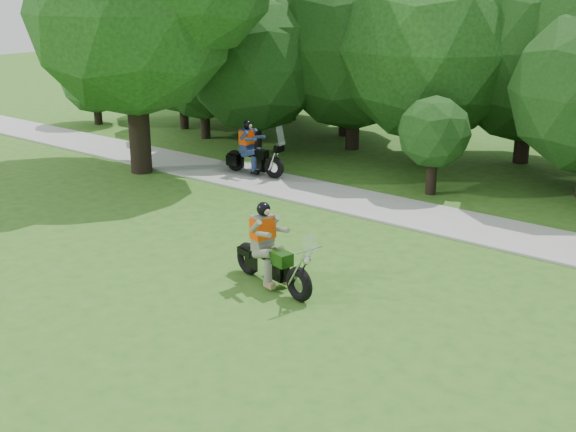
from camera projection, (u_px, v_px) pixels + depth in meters
The scene contains 5 objects.
ground at pixel (253, 344), 12.34m from camera, with size 100.00×100.00×0.00m, color #2D5D1A.
walkway at pixel (461, 224), 18.27m from camera, with size 60.00×2.20×0.06m, color gray.
tree_line at pixel (552, 56), 22.42m from camera, with size 40.83×11.85×7.43m.
chopper_motorcycle at pixel (269, 256), 14.52m from camera, with size 2.39×0.95×1.73m.
touring_motorcycle at pixel (251, 155), 22.74m from camera, with size 2.25×0.73×1.71m.
Camera 1 is at (7.38, -8.25, 5.91)m, focal length 45.00 mm.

